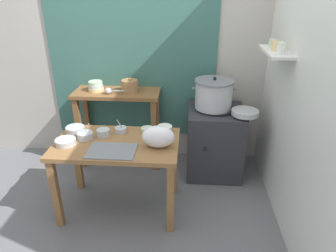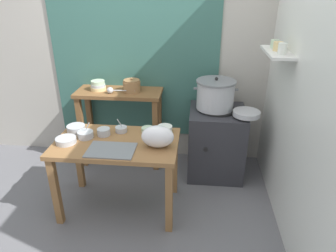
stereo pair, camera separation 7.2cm
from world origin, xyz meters
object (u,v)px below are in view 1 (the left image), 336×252
(bowl_stack_enamel, at_px, (96,86))
(prep_bowl_4, at_px, (66,142))
(wide_pan, at_px, (245,112))
(prep_table, at_px, (117,153))
(prep_bowl_0, at_px, (165,129))
(prep_bowl_5, at_px, (147,130))
(clay_pot, at_px, (130,86))
(prep_bowl_2, at_px, (121,130))
(prep_bowl_6, at_px, (85,135))
(plastic_bag, at_px, (158,137))
(prep_bowl_1, at_px, (103,132))
(steamer_pot, at_px, (214,94))
(back_shelf_table, at_px, (118,110))
(serving_tray, at_px, (112,151))
(prep_bowl_3, at_px, (75,130))
(ladle, at_px, (109,91))
(stove_block, at_px, (214,141))

(bowl_stack_enamel, relative_size, prep_bowl_4, 0.96)
(prep_bowl_4, bearing_deg, wide_pan, 21.31)
(prep_table, xyz_separation_m, prep_bowl_4, (-0.43, -0.08, 0.14))
(prep_bowl_0, distance_m, prep_bowl_5, 0.16)
(clay_pot, relative_size, prep_bowl_0, 1.38)
(prep_bowl_2, relative_size, prep_bowl_4, 0.80)
(prep_bowl_2, relative_size, prep_bowl_6, 0.93)
(plastic_bag, bearing_deg, prep_bowl_2, 146.42)
(prep_table, bearing_deg, plastic_bag, -9.30)
(prep_bowl_1, bearing_deg, plastic_bag, -17.68)
(steamer_pot, xyz_separation_m, prep_bowl_6, (-1.18, -0.69, -0.18))
(back_shelf_table, xyz_separation_m, prep_bowl_1, (0.03, -0.74, 0.08))
(back_shelf_table, height_order, prep_bowl_5, back_shelf_table)
(prep_bowl_0, bearing_deg, serving_tray, -136.43)
(bowl_stack_enamel, relative_size, prep_bowl_3, 1.00)
(wide_pan, distance_m, prep_bowl_2, 1.26)
(wide_pan, bearing_deg, prep_bowl_0, -156.82)
(clay_pot, height_order, plastic_bag, clay_pot)
(steamer_pot, height_order, ladle, steamer_pot)
(prep_table, distance_m, prep_bowl_4, 0.46)
(prep_bowl_0, bearing_deg, steamer_pot, 46.85)
(plastic_bag, xyz_separation_m, prep_bowl_6, (-0.67, 0.10, -0.06))
(prep_table, bearing_deg, bowl_stack_enamel, 115.77)
(ladle, height_order, prep_bowl_1, ladle)
(wide_pan, bearing_deg, prep_bowl_3, -165.82)
(clay_pot, relative_size, plastic_bag, 0.69)
(clay_pot, relative_size, prep_bowl_4, 1.09)
(prep_bowl_3, bearing_deg, stove_block, 22.57)
(clay_pot, height_order, wide_pan, clay_pot)
(back_shelf_table, distance_m, prep_bowl_1, 0.74)
(prep_bowl_3, bearing_deg, prep_bowl_6, -40.45)
(ladle, height_order, prep_bowl_2, ladle)
(serving_tray, bearing_deg, prep_bowl_5, 57.55)
(bowl_stack_enamel, xyz_separation_m, prep_bowl_0, (0.82, -0.63, -0.20))
(bowl_stack_enamel, xyz_separation_m, prep_bowl_1, (0.27, -0.75, -0.20))
(prep_table, height_order, prep_bowl_5, prep_bowl_5)
(prep_bowl_3, bearing_deg, prep_bowl_5, 6.07)
(wide_pan, relative_size, prep_bowl_5, 2.28)
(prep_table, distance_m, plastic_bag, 0.44)
(prep_bowl_4, bearing_deg, steamer_pot, 31.48)
(prep_table, height_order, back_shelf_table, back_shelf_table)
(back_shelf_table, distance_m, prep_bowl_4, 0.96)
(back_shelf_table, height_order, prep_bowl_1, back_shelf_table)
(stove_block, relative_size, plastic_bag, 2.80)
(serving_tray, xyz_separation_m, plastic_bag, (0.38, 0.11, 0.09))
(back_shelf_table, distance_m, steamer_pot, 1.10)
(plastic_bag, distance_m, prep_bowl_5, 0.32)
(back_shelf_table, distance_m, plastic_bag, 1.07)
(back_shelf_table, height_order, clay_pot, clay_pot)
(prep_bowl_3, height_order, prep_bowl_6, prep_bowl_6)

